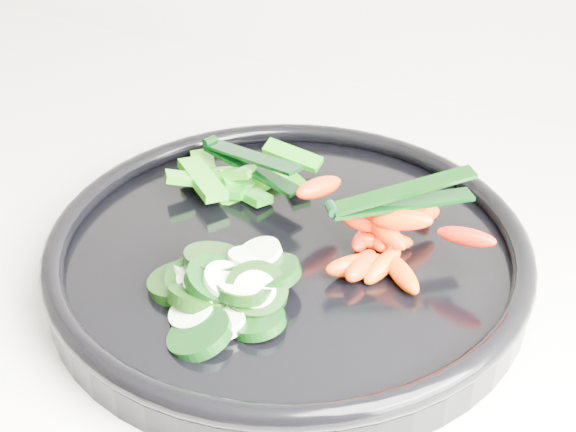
% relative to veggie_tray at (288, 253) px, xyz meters
% --- Properties ---
extents(veggie_tray, '(0.49, 0.49, 0.04)m').
position_rel_veggie_tray_xyz_m(veggie_tray, '(0.00, 0.00, 0.00)').
color(veggie_tray, black).
rests_on(veggie_tray, counter).
extents(cucumber_pile, '(0.13, 0.14, 0.04)m').
position_rel_veggie_tray_xyz_m(cucumber_pile, '(-0.02, -0.07, 0.01)').
color(cucumber_pile, black).
rests_on(cucumber_pile, veggie_tray).
extents(carrot_pile, '(0.16, 0.16, 0.05)m').
position_rel_veggie_tray_xyz_m(carrot_pile, '(0.07, 0.04, 0.02)').
color(carrot_pile, '#E45400').
rests_on(carrot_pile, veggie_tray).
extents(pepper_pile, '(0.13, 0.11, 0.04)m').
position_rel_veggie_tray_xyz_m(pepper_pile, '(-0.08, 0.06, 0.01)').
color(pepper_pile, '#0A6C0E').
rests_on(pepper_pile, veggie_tray).
extents(tong_carrot, '(0.09, 0.09, 0.02)m').
position_rel_veggie_tray_xyz_m(tong_carrot, '(0.07, 0.03, 0.05)').
color(tong_carrot, black).
rests_on(tong_carrot, carrot_pile).
extents(tong_pepper, '(0.11, 0.05, 0.02)m').
position_rel_veggie_tray_xyz_m(tong_pepper, '(-0.07, 0.06, 0.03)').
color(tong_pepper, black).
rests_on(tong_pepper, pepper_pile).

